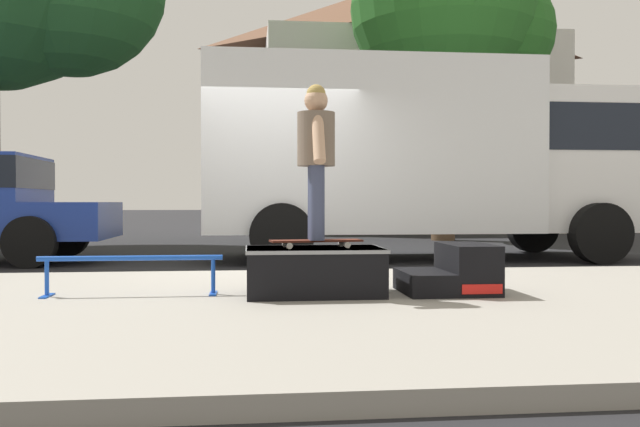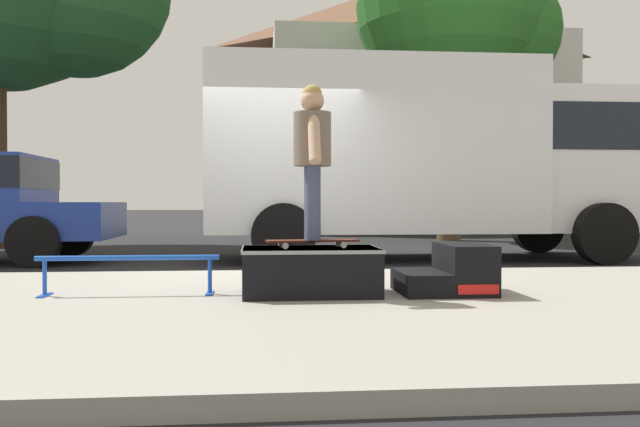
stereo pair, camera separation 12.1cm
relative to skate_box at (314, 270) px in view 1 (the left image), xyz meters
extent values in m
plane|color=black|center=(-0.25, 2.60, -0.33)|extent=(140.00, 140.00, 0.00)
cube|color=gray|center=(-0.25, -0.40, -0.27)|extent=(50.00, 5.00, 0.12)
cube|color=black|center=(0.00, 0.00, -0.01)|extent=(1.14, 0.73, 0.40)
cube|color=gray|center=(0.00, 0.00, 0.17)|extent=(1.16, 0.75, 0.03)
cube|color=black|center=(0.96, 0.00, -0.12)|extent=(0.39, 0.74, 0.19)
cube|color=black|center=(1.35, 0.00, 0.00)|extent=(0.39, 0.74, 0.42)
cube|color=red|center=(1.35, -0.38, -0.14)|extent=(0.34, 0.01, 0.08)
cylinder|color=blue|center=(-1.55, 0.12, 0.10)|extent=(1.54, 0.04, 0.04)
cylinder|color=blue|center=(-2.24, 0.12, -0.06)|extent=(0.04, 0.04, 0.32)
cube|color=blue|center=(-2.24, 0.12, -0.21)|extent=(0.06, 0.28, 0.01)
cylinder|color=blue|center=(-0.86, 0.12, -0.06)|extent=(0.04, 0.04, 0.32)
cube|color=blue|center=(-0.86, 0.12, -0.21)|extent=(0.06, 0.28, 0.01)
cube|color=#4C1E14|center=(0.01, -0.03, 0.25)|extent=(0.80, 0.30, 0.02)
cylinder|color=silver|center=(0.25, 0.10, 0.21)|extent=(0.06, 0.04, 0.05)
cylinder|color=silver|center=(0.27, -0.08, 0.21)|extent=(0.06, 0.04, 0.05)
cylinder|color=silver|center=(-0.25, 0.03, 0.21)|extent=(0.06, 0.04, 0.05)
cylinder|color=silver|center=(-0.22, -0.15, 0.21)|extent=(0.06, 0.04, 0.05)
cylinder|color=#3F4766|center=(0.01, 0.05, 0.57)|extent=(0.13, 0.13, 0.63)
cylinder|color=#3F4766|center=(0.01, -0.11, 0.57)|extent=(0.13, 0.13, 0.63)
cylinder|color=#726051|center=(0.01, -0.03, 1.11)|extent=(0.32, 0.32, 0.45)
cylinder|color=tan|center=(0.01, 0.17, 1.10)|extent=(0.10, 0.28, 0.43)
cylinder|color=tan|center=(0.01, -0.23, 1.10)|extent=(0.10, 0.28, 0.43)
sphere|color=tan|center=(0.01, -0.03, 1.43)|extent=(0.20, 0.20, 0.20)
sphere|color=tan|center=(0.01, -0.03, 1.49)|extent=(0.16, 0.16, 0.16)
cube|color=white|center=(1.30, 4.80, 1.42)|extent=(5.00, 2.35, 2.60)
cube|color=white|center=(4.75, 4.80, 1.22)|extent=(1.90, 2.16, 2.20)
cube|color=black|center=(4.75, 4.80, 1.70)|extent=(1.92, 2.19, 0.70)
cylinder|color=black|center=(4.59, 5.97, 0.12)|extent=(0.90, 0.28, 0.90)
cylinder|color=black|center=(4.59, 3.62, 0.12)|extent=(0.90, 0.28, 0.90)
cylinder|color=black|center=(-0.10, 5.97, 0.12)|extent=(0.90, 0.28, 0.90)
cylinder|color=black|center=(-0.10, 3.62, 0.12)|extent=(0.90, 0.28, 0.90)
cube|color=#1E3899|center=(-3.19, 4.84, 0.30)|extent=(1.10, 1.85, 0.55)
cylinder|color=black|center=(-3.56, 5.76, 0.03)|extent=(0.72, 0.24, 0.72)
cylinder|color=black|center=(-3.56, 3.91, 0.03)|extent=(0.72, 0.24, 0.72)
cylinder|color=brown|center=(4.06, 9.79, 1.71)|extent=(0.56, 0.56, 4.08)
sphere|color=#286623|center=(4.06, 9.79, 5.19)|extent=(4.44, 4.44, 4.44)
sphere|color=#286623|center=(5.28, 9.79, 4.64)|extent=(2.89, 2.89, 2.89)
cube|color=silver|center=(4.51, 16.82, 2.67)|extent=(9.00, 7.50, 6.00)
cube|color=#B2ADA3|center=(4.51, 12.82, 1.07)|extent=(9.00, 0.50, 2.80)
pyramid|color=brown|center=(4.51, 16.82, 6.87)|extent=(9.54, 7.95, 2.40)
camera|label=1|loc=(-0.56, -5.63, 0.58)|focal=37.33mm
camera|label=2|loc=(-0.44, -5.64, 0.58)|focal=37.33mm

